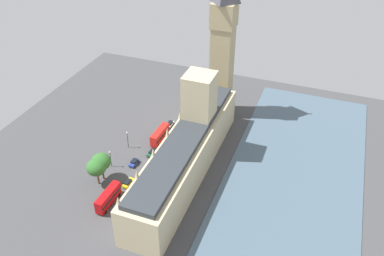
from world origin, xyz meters
TOP-DOWN VIEW (x-y plane):
  - ground_plane at (0.00, 0.00)m, footprint 143.19×143.19m
  - river_thames at (-35.44, 0.00)m, footprint 42.30×128.87m
  - parliament_building at (-1.99, -2.08)m, footprint 13.12×68.85m
  - clock_tower at (-1.33, -38.84)m, footprint 8.46×8.46m
  - car_white_by_river_gate at (13.35, -22.21)m, footprint 1.91×4.84m
  - double_decker_bus_trailing at (12.90, -12.53)m, footprint 3.00×10.59m
  - car_dark_green_opposite_hall at (12.14, -4.18)m, footprint 2.35×4.49m
  - car_blue_under_trees at (15.56, 2.62)m, footprint 2.11×4.26m
  - car_yellow_cab_leading at (12.70, 12.08)m, footprint 2.23×4.67m
  - double_decker_bus_corner at (14.19, 21.35)m, footprint 2.96×10.58m
  - pedestrian_midblock at (6.50, 3.06)m, footprint 0.67×0.68m
  - pedestrian_far_end at (6.99, -21.71)m, footprint 0.70×0.64m
  - plane_tree_near_tower at (21.68, 14.75)m, footprint 6.11×6.11m
  - plane_tree_kerbside at (21.48, 12.24)m, footprint 6.17×6.17m
  - street_lamp_slot_10 at (22.11, 6.15)m, footprint 0.56×0.56m
  - street_lamp_slot_11 at (21.81, -5.06)m, footprint 0.56×0.56m

SIDE VIEW (x-z plane):
  - ground_plane at x=0.00m, z-range 0.00..0.00m
  - river_thames at x=-35.44m, z-range 0.00..0.25m
  - pedestrian_midblock at x=6.50m, z-range -0.08..1.56m
  - pedestrian_far_end at x=6.99m, z-range -0.08..1.60m
  - car_blue_under_trees at x=15.56m, z-range 0.02..1.76m
  - car_dark_green_opposite_hall at x=12.14m, z-range 0.02..1.76m
  - car_white_by_river_gate at x=13.35m, z-range 0.02..1.76m
  - car_yellow_cab_leading at x=12.70m, z-range 0.02..1.76m
  - double_decker_bus_trailing at x=12.90m, z-range 0.26..5.01m
  - double_decker_bus_corner at x=14.19m, z-range 0.26..5.01m
  - street_lamp_slot_10 at x=22.11m, z-range 1.25..7.55m
  - street_lamp_slot_11 at x=21.81m, z-range 1.28..7.84m
  - plane_tree_near_tower at x=21.68m, z-range 1.99..11.23m
  - plane_tree_kerbside at x=21.48m, z-range 2.16..11.81m
  - parliament_building at x=-1.99m, z-range -6.32..23.25m
  - clock_tower at x=-1.33m, z-range 1.02..59.24m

